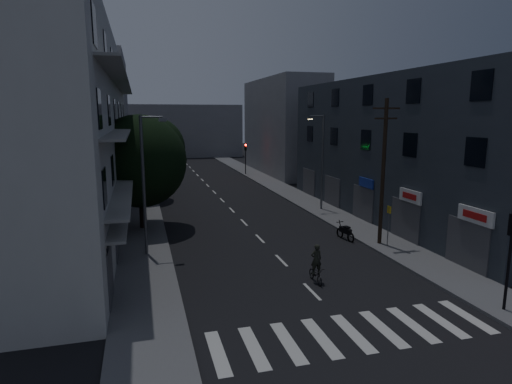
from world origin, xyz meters
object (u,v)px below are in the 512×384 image
motorcycle (345,232)px  cyclist (316,270)px  utility_pole (383,169)px  bus_stop_sign (389,219)px  traffic_signal_near (512,242)px

motorcycle → cyclist: 7.91m
utility_pole → bus_stop_sign: 3.05m
cyclist → motorcycle: bearing=52.5°
cyclist → bus_stop_sign: bearing=31.0°
traffic_signal_near → motorcycle: traffic_signal_near is taller
traffic_signal_near → utility_pole: utility_pole is taller
utility_pole → motorcycle: size_ratio=4.73×
traffic_signal_near → cyclist: 8.51m
utility_pole → cyclist: 8.85m
bus_stop_sign → motorcycle: 3.23m
utility_pole → cyclist: size_ratio=4.62×
traffic_signal_near → bus_stop_sign: (0.14, 9.08, -1.21)m
bus_stop_sign → motorcycle: bus_stop_sign is taller
bus_stop_sign → traffic_signal_near: bearing=-90.9°
bus_stop_sign → cyclist: bearing=-148.8°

